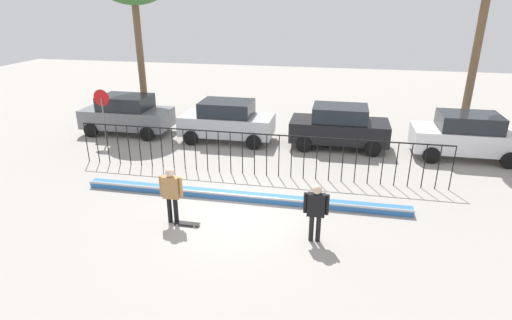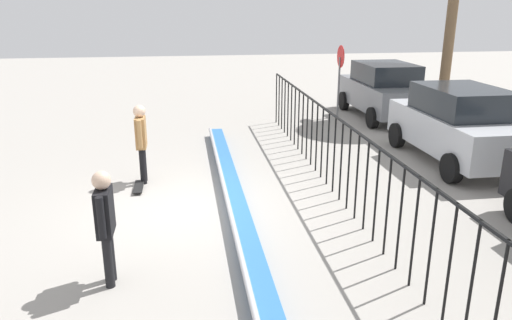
% 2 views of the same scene
% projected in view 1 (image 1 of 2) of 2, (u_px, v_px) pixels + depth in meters
% --- Properties ---
extents(ground_plane, '(60.00, 60.00, 0.00)m').
position_uv_depth(ground_plane, '(234.00, 213.00, 13.04)').
color(ground_plane, '#9E9991').
extents(bowl_coping_ledge, '(11.00, 0.40, 0.27)m').
position_uv_depth(bowl_coping_ledge, '(241.00, 196.00, 13.90)').
color(bowl_coping_ledge, '#2D6BB7').
rests_on(bowl_coping_ledge, ground).
extents(perimeter_fence, '(14.04, 0.04, 1.66)m').
position_uv_depth(perimeter_fence, '(254.00, 149.00, 15.54)').
color(perimeter_fence, black).
rests_on(perimeter_fence, ground).
extents(skateboarder, '(0.71, 0.27, 1.77)m').
position_uv_depth(skateboarder, '(171.00, 190.00, 12.14)').
color(skateboarder, black).
rests_on(skateboarder, ground).
extents(skateboard, '(0.80, 0.20, 0.07)m').
position_uv_depth(skateboard, '(186.00, 223.00, 12.35)').
color(skateboard, black).
rests_on(skateboard, ground).
extents(camera_operator, '(0.69, 0.26, 1.71)m').
position_uv_depth(camera_operator, '(316.00, 208.00, 11.21)').
color(camera_operator, black).
rests_on(camera_operator, ground).
extents(parked_car_gray, '(4.30, 2.12, 1.90)m').
position_uv_depth(parked_car_gray, '(127.00, 114.00, 20.44)').
color(parked_car_gray, slate).
rests_on(parked_car_gray, ground).
extents(parked_car_silver, '(4.30, 2.12, 1.90)m').
position_uv_depth(parked_car_silver, '(227.00, 121.00, 19.36)').
color(parked_car_silver, '#B7BABF').
rests_on(parked_car_silver, ground).
extents(parked_car_black, '(4.30, 2.12, 1.90)m').
position_uv_depth(parked_car_black, '(339.00, 126.00, 18.50)').
color(parked_car_black, black).
rests_on(parked_car_black, ground).
extents(parked_car_white, '(4.30, 2.12, 1.90)m').
position_uv_depth(parked_car_white, '(466.00, 136.00, 17.26)').
color(parked_car_white, silver).
rests_on(parked_car_white, ground).
extents(stop_sign, '(0.76, 0.07, 2.50)m').
position_uv_depth(stop_sign, '(103.00, 109.00, 18.84)').
color(stop_sign, slate).
rests_on(stop_sign, ground).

